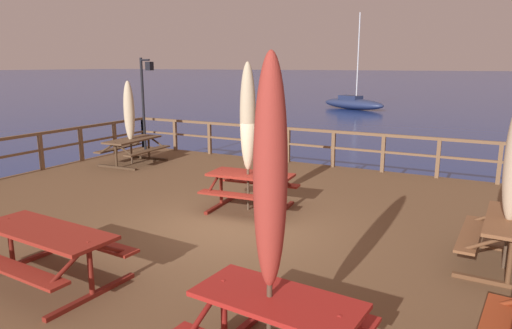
# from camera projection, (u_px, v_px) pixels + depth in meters

# --- Properties ---
(ground_plane) EXTENTS (600.00, 600.00, 0.00)m
(ground_plane) POSITION_uv_depth(u_px,v_px,m) (234.00, 258.00, 8.87)
(ground_plane) COLOR navy
(wooden_deck) EXTENTS (14.82, 11.79, 0.68)m
(wooden_deck) POSITION_uv_depth(u_px,v_px,m) (234.00, 242.00, 8.80)
(wooden_deck) COLOR brown
(wooden_deck) RESTS_ON ground
(railing_waterside_far) EXTENTS (14.62, 0.10, 1.09)m
(railing_waterside_far) POSITION_uv_depth(u_px,v_px,m) (334.00, 142.00, 13.54)
(railing_waterside_far) COLOR brown
(railing_waterside_far) RESTS_ON wooden_deck
(picnic_table_mid_right) EXTENTS (1.85, 1.55, 0.78)m
(picnic_table_mid_right) POSITION_uv_depth(u_px,v_px,m) (251.00, 184.00, 9.56)
(picnic_table_mid_right) COLOR maroon
(picnic_table_mid_right) RESTS_ON wooden_deck
(picnic_table_mid_centre) EXTENTS (1.75, 1.52, 0.78)m
(picnic_table_mid_centre) POSITION_uv_depth(u_px,v_px,m) (277.00, 317.00, 4.51)
(picnic_table_mid_centre) COLOR maroon
(picnic_table_mid_centre) RESTS_ON wooden_deck
(picnic_table_mid_left) EXTENTS (1.49, 1.94, 0.78)m
(picnic_table_mid_left) POSITION_uv_depth(u_px,v_px,m) (133.00, 145.00, 14.05)
(picnic_table_mid_left) COLOR brown
(picnic_table_mid_left) RESTS_ON wooden_deck
(picnic_table_back_right) EXTENTS (2.19, 1.52, 0.78)m
(picnic_table_back_right) POSITION_uv_depth(u_px,v_px,m) (47.00, 243.00, 6.33)
(picnic_table_back_right) COLOR maroon
(picnic_table_back_right) RESTS_ON wooden_deck
(patio_umbrella_short_back) EXTENTS (0.32, 0.32, 3.03)m
(patio_umbrella_short_back) POSITION_uv_depth(u_px,v_px,m) (248.00, 118.00, 9.23)
(patio_umbrella_short_back) COLOR #4C3828
(patio_umbrella_short_back) RESTS_ON wooden_deck
(patio_umbrella_tall_mid_left) EXTENTS (0.32, 0.32, 3.10)m
(patio_umbrella_tall_mid_left) POSITION_uv_depth(u_px,v_px,m) (270.00, 176.00, 4.23)
(patio_umbrella_tall_mid_left) COLOR #4C3828
(patio_umbrella_tall_mid_left) RESTS_ON wooden_deck
(patio_umbrella_tall_back_right) EXTENTS (0.32, 0.32, 2.51)m
(patio_umbrella_tall_back_right) POSITION_uv_depth(u_px,v_px,m) (129.00, 112.00, 13.79)
(patio_umbrella_tall_back_right) COLOR #4C3828
(patio_umbrella_tall_back_right) RESTS_ON wooden_deck
(lamp_post_hooked) EXTENTS (0.66, 0.33, 3.20)m
(lamp_post_hooked) POSITION_uv_depth(u_px,v_px,m) (145.00, 90.00, 15.70)
(lamp_post_hooked) COLOR black
(lamp_post_hooked) RESTS_ON wooden_deck
(sailboat_distant) EXTENTS (6.18, 3.87, 7.72)m
(sailboat_distant) POSITION_uv_depth(u_px,v_px,m) (353.00, 103.00, 38.46)
(sailboat_distant) COLOR navy
(sailboat_distant) RESTS_ON ground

